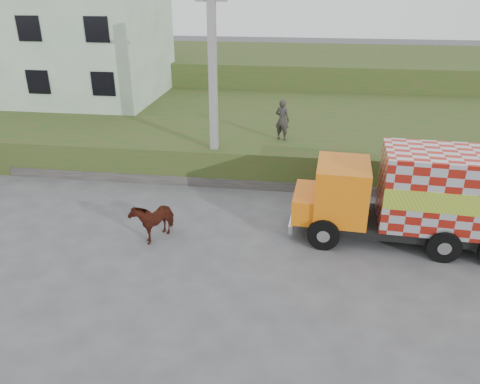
# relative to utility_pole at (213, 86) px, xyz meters

# --- Properties ---
(ground) EXTENTS (120.00, 120.00, 0.00)m
(ground) POSITION_rel_utility_pole_xyz_m (1.00, -4.60, -4.08)
(ground) COLOR #474749
(ground) RESTS_ON ground
(embankment) EXTENTS (40.00, 12.00, 1.50)m
(embankment) POSITION_rel_utility_pole_xyz_m (1.00, 5.40, -3.33)
(embankment) COLOR #27511B
(embankment) RESTS_ON ground
(embankment_far) EXTENTS (40.00, 12.00, 3.00)m
(embankment_far) POSITION_rel_utility_pole_xyz_m (1.00, 17.40, -2.58)
(embankment_far) COLOR #27511B
(embankment_far) RESTS_ON ground
(retaining_strip) EXTENTS (16.00, 0.50, 0.40)m
(retaining_strip) POSITION_rel_utility_pole_xyz_m (-1.00, -0.40, -3.88)
(retaining_strip) COLOR #595651
(retaining_strip) RESTS_ON ground
(building) EXTENTS (10.00, 8.00, 6.00)m
(building) POSITION_rel_utility_pole_xyz_m (-10.00, 8.40, 0.42)
(building) COLOR silver
(building) RESTS_ON embankment
(utility_pole) EXTENTS (1.20, 0.30, 8.00)m
(utility_pole) POSITION_rel_utility_pole_xyz_m (0.00, 0.00, 0.00)
(utility_pole) COLOR gray
(utility_pole) RESTS_ON ground
(cargo_truck) EXTENTS (7.18, 2.83, 3.14)m
(cargo_truck) POSITION_rel_utility_pole_xyz_m (7.34, -3.98, -2.46)
(cargo_truck) COLOR black
(cargo_truck) RESTS_ON ground
(cow) EXTENTS (1.32, 1.76, 1.35)m
(cow) POSITION_rel_utility_pole_xyz_m (-1.14, -4.89, -3.40)
(cow) COLOR #33180C
(cow) RESTS_ON ground
(pedestrian) EXTENTS (0.76, 0.64, 1.77)m
(pedestrian) POSITION_rel_utility_pole_xyz_m (2.68, 1.55, -1.69)
(pedestrian) COLOR #2F2D2A
(pedestrian) RESTS_ON embankment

